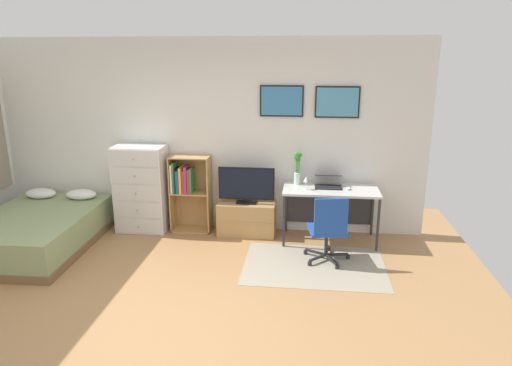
# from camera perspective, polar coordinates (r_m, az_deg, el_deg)

# --- Properties ---
(ground_plane) EXTENTS (7.20, 7.20, 0.00)m
(ground_plane) POSITION_cam_1_polar(r_m,az_deg,el_deg) (4.80, -12.19, -15.57)
(ground_plane) COLOR #A87A4C
(wall_back_with_posters) EXTENTS (6.12, 0.09, 2.70)m
(wall_back_with_posters) POSITION_cam_1_polar(r_m,az_deg,el_deg) (6.54, -5.97, 5.89)
(wall_back_with_posters) COLOR silver
(wall_back_with_posters) RESTS_ON ground_plane
(area_rug) EXTENTS (1.70, 1.20, 0.01)m
(area_rug) POSITION_cam_1_polar(r_m,az_deg,el_deg) (5.67, 7.27, -10.13)
(area_rug) COLOR #9E937F
(area_rug) RESTS_ON ground_plane
(bed) EXTENTS (1.46, 2.03, 0.59)m
(bed) POSITION_cam_1_polar(r_m,az_deg,el_deg) (6.69, -25.68, -5.36)
(bed) COLOR brown
(bed) RESTS_ON ground_plane
(dresser) EXTENTS (0.71, 0.46, 1.24)m
(dresser) POSITION_cam_1_polar(r_m,az_deg,el_deg) (6.72, -14.07, -0.72)
(dresser) COLOR silver
(dresser) RESTS_ON ground_plane
(bookshelf) EXTENTS (0.56, 0.30, 1.10)m
(bookshelf) POSITION_cam_1_polar(r_m,az_deg,el_deg) (6.57, -8.53, -0.60)
(bookshelf) COLOR tan
(bookshelf) RESTS_ON ground_plane
(tv_stand) EXTENTS (0.80, 0.41, 0.47)m
(tv_stand) POSITION_cam_1_polar(r_m,az_deg,el_deg) (6.48, -1.15, -4.41)
(tv_stand) COLOR tan
(tv_stand) RESTS_ON ground_plane
(television) EXTENTS (0.78, 0.16, 0.51)m
(television) POSITION_cam_1_polar(r_m,az_deg,el_deg) (6.31, -1.20, -0.33)
(television) COLOR black
(television) RESTS_ON tv_stand
(desk) EXTENTS (1.27, 0.62, 0.74)m
(desk) POSITION_cam_1_polar(r_m,az_deg,el_deg) (6.29, 9.23, -1.65)
(desk) COLOR silver
(desk) RESTS_ON ground_plane
(office_chair) EXTENTS (0.58, 0.58, 0.86)m
(office_chair) POSITION_cam_1_polar(r_m,az_deg,el_deg) (5.59, 9.02, -5.53)
(office_chair) COLOR #232326
(office_chair) RESTS_ON ground_plane
(laptop) EXTENTS (0.36, 0.39, 0.16)m
(laptop) POSITION_cam_1_polar(r_m,az_deg,el_deg) (6.28, 9.00, 0.17)
(laptop) COLOR black
(laptop) RESTS_ON desk
(computer_mouse) EXTENTS (0.06, 0.10, 0.03)m
(computer_mouse) POSITION_cam_1_polar(r_m,az_deg,el_deg) (6.18, 11.46, -0.65)
(computer_mouse) COLOR silver
(computer_mouse) RESTS_ON desk
(bamboo_vase) EXTENTS (0.11, 0.10, 0.45)m
(bamboo_vase) POSITION_cam_1_polar(r_m,az_deg,el_deg) (6.27, 5.19, 2.08)
(bamboo_vase) COLOR silver
(bamboo_vase) RESTS_ON desk
(wine_glass) EXTENTS (0.07, 0.07, 0.18)m
(wine_glass) POSITION_cam_1_polar(r_m,az_deg,el_deg) (6.06, 6.26, 0.42)
(wine_glass) COLOR silver
(wine_glass) RESTS_ON desk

